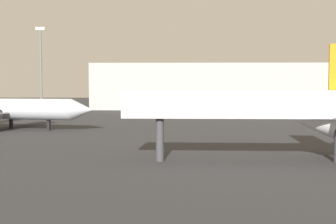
{
  "coord_description": "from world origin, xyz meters",
  "views": [
    {
      "loc": [
        -4.79,
        -9.62,
        6.21
      ],
      "look_at": [
        -5.79,
        38.04,
        3.48
      ],
      "focal_mm": 41.13,
      "sensor_mm": 36.0,
      "label": 1
    }
  ],
  "objects": [
    {
      "name": "light_mast_left",
      "position": [
        -40.74,
        92.33,
        12.7
      ],
      "size": [
        2.4,
        0.5,
        22.82
      ],
      "color": "slate",
      "rests_on": "ground_plane"
    },
    {
      "name": "terminal_building",
      "position": [
        13.46,
        117.63,
        7.23
      ],
      "size": [
        89.92,
        19.9,
        14.47
      ],
      "primitive_type": "cube",
      "color": "#B7B7B2",
      "rests_on": "ground_plane"
    },
    {
      "name": "jet_bridge",
      "position": [
        3.55,
        23.45,
        4.87
      ],
      "size": [
        24.11,
        2.86,
        6.38
      ],
      "rotation": [
        0.0,
        0.0,
        -0.02
      ],
      "color": "silver",
      "rests_on": "ground_plane"
    },
    {
      "name": "airplane_on_taxiway",
      "position": [
        -31.1,
        50.04,
        3.24
      ],
      "size": [
        28.05,
        19.89,
        10.46
      ],
      "rotation": [
        0.0,
        0.0,
        -0.19
      ],
      "color": "silver",
      "rests_on": "ground_plane"
    }
  ]
}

